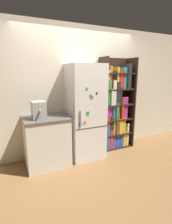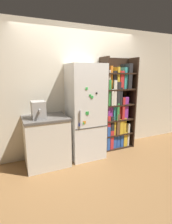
% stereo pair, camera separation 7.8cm
% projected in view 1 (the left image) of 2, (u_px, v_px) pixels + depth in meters
% --- Properties ---
extents(ground_plane, '(16.00, 16.00, 0.00)m').
position_uv_depth(ground_plane, '(89.00, 158.00, 3.50)').
color(ground_plane, olive).
extents(wall_back, '(8.00, 0.05, 2.60)m').
position_uv_depth(wall_back, '(79.00, 91.00, 3.63)').
color(wall_back, beige).
rests_on(wall_back, ground_plane).
extents(refrigerator, '(0.66, 0.61, 1.84)m').
position_uv_depth(refrigerator, '(85.00, 112.00, 3.43)').
color(refrigerator, white).
rests_on(refrigerator, ground_plane).
extents(bookshelf, '(0.75, 0.37, 1.99)m').
position_uv_depth(bookshelf, '(114.00, 108.00, 3.87)').
color(bookshelf, black).
rests_on(bookshelf, ground_plane).
extents(kitchen_counter, '(0.78, 0.65, 0.91)m').
position_uv_depth(kitchen_counter, '(47.00, 141.00, 3.19)').
color(kitchen_counter, silver).
rests_on(kitchen_counter, ground_plane).
extents(espresso_machine, '(0.23, 0.32, 0.30)m').
position_uv_depth(espresso_machine, '(39.00, 110.00, 2.97)').
color(espresso_machine, '#A5A39E').
rests_on(espresso_machine, kitchen_counter).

